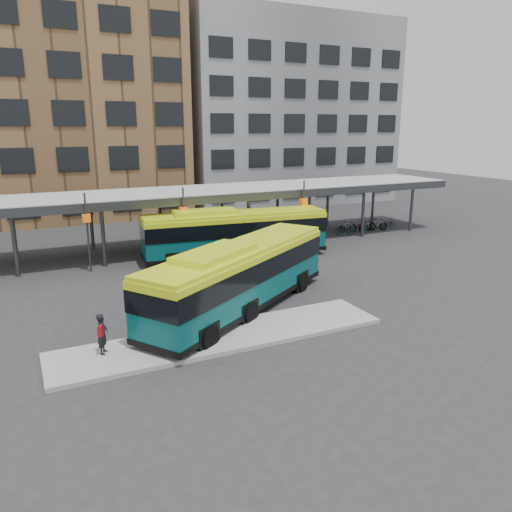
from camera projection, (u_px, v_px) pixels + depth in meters
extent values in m
plane|color=#28282B|center=(300.00, 298.00, 25.73)|extent=(120.00, 120.00, 0.00)
cube|color=gray|center=(223.00, 337.00, 20.78)|extent=(14.00, 3.00, 0.18)
cube|color=#999B9E|center=(209.00, 191.00, 36.02)|extent=(40.00, 6.00, 0.35)
cube|color=#383A3D|center=(225.00, 199.00, 33.45)|extent=(40.00, 0.15, 0.55)
cylinder|color=#383A3D|center=(15.00, 245.00, 28.89)|extent=(0.24, 0.24, 3.80)
cylinder|color=#383A3D|center=(14.00, 229.00, 33.24)|extent=(0.24, 0.24, 3.80)
cylinder|color=#383A3D|center=(103.00, 237.00, 31.00)|extent=(0.24, 0.24, 3.80)
cylinder|color=#383A3D|center=(91.00, 223.00, 35.35)|extent=(0.24, 0.24, 3.80)
cylinder|color=#383A3D|center=(181.00, 230.00, 33.12)|extent=(0.24, 0.24, 3.80)
cylinder|color=#383A3D|center=(160.00, 218.00, 37.47)|extent=(0.24, 0.24, 3.80)
cylinder|color=#383A3D|center=(249.00, 224.00, 35.23)|extent=(0.24, 0.24, 3.80)
cylinder|color=#383A3D|center=(222.00, 213.00, 39.58)|extent=(0.24, 0.24, 3.80)
cylinder|color=#383A3D|center=(309.00, 218.00, 37.34)|extent=(0.24, 0.24, 3.80)
cylinder|color=#383A3D|center=(277.00, 208.00, 41.69)|extent=(0.24, 0.24, 3.80)
cylinder|color=#383A3D|center=(363.00, 213.00, 39.45)|extent=(0.24, 0.24, 3.80)
cylinder|color=#383A3D|center=(328.00, 204.00, 43.80)|extent=(0.24, 0.24, 3.80)
cylinder|color=#383A3D|center=(411.00, 209.00, 41.56)|extent=(0.24, 0.24, 3.80)
cylinder|color=#383A3D|center=(373.00, 201.00, 45.91)|extent=(0.24, 0.24, 3.80)
cylinder|color=#383A3D|center=(88.00, 233.00, 29.76)|extent=(0.12, 0.12, 4.80)
cube|color=#DF5D0D|center=(86.00, 218.00, 29.53)|extent=(0.45, 0.45, 0.45)
cylinder|color=#383A3D|center=(184.00, 225.00, 32.29)|extent=(0.12, 0.12, 4.80)
cube|color=#DF5D0D|center=(184.00, 211.00, 32.06)|extent=(0.45, 0.45, 0.45)
cylinder|color=#383A3D|center=(303.00, 214.00, 36.09)|extent=(0.12, 0.12, 4.80)
cube|color=#DF5D0D|center=(304.00, 202.00, 35.86)|extent=(0.45, 0.45, 0.45)
cube|color=brown|center=(35.00, 99.00, 46.55)|extent=(26.00, 14.00, 22.00)
cube|color=slate|center=(279.00, 113.00, 57.78)|extent=(24.00, 14.00, 20.00)
cube|color=#064A4C|center=(241.00, 277.00, 23.62)|extent=(11.74, 8.95, 2.58)
cube|color=black|center=(241.00, 267.00, 23.49)|extent=(11.82, 9.03, 0.98)
cube|color=#C3D916|center=(240.00, 249.00, 23.27)|extent=(11.69, 8.86, 0.21)
cube|color=#C3D916|center=(215.00, 254.00, 21.50)|extent=(4.46, 3.81, 0.36)
cube|color=black|center=(241.00, 301.00, 23.92)|extent=(11.83, 9.03, 0.25)
cylinder|color=black|center=(302.00, 282.00, 26.71)|extent=(1.03, 0.82, 1.03)
cylinder|color=black|center=(261.00, 275.00, 27.95)|extent=(1.03, 0.82, 1.03)
cylinder|color=black|center=(250.00, 313.00, 22.26)|extent=(1.03, 0.82, 1.03)
cylinder|color=black|center=(204.00, 303.00, 23.50)|extent=(1.03, 0.82, 1.03)
cylinder|color=black|center=(209.00, 337.00, 19.69)|extent=(1.03, 0.82, 1.03)
cylinder|color=black|center=(160.00, 325.00, 20.93)|extent=(1.03, 0.82, 1.03)
cube|color=#064A4C|center=(235.00, 234.00, 33.12)|extent=(12.33, 3.81, 2.53)
cube|color=black|center=(235.00, 227.00, 32.99)|extent=(12.38, 3.88, 0.96)
cube|color=#C3D916|center=(235.00, 214.00, 32.78)|extent=(12.32, 3.71, 0.20)
cube|color=#C3D916|center=(205.00, 213.00, 32.06)|extent=(4.21, 2.24, 0.35)
cube|color=black|center=(236.00, 251.00, 33.41)|extent=(12.39, 3.88, 0.24)
cylinder|color=black|center=(298.00, 250.00, 33.60)|extent=(1.04, 0.41, 1.01)
cylinder|color=black|center=(284.00, 242.00, 35.85)|extent=(1.04, 0.41, 1.01)
cylinder|color=black|center=(223.00, 256.00, 31.89)|extent=(1.04, 0.41, 1.01)
cylinder|color=black|center=(213.00, 248.00, 34.13)|extent=(1.04, 0.41, 1.01)
cylinder|color=black|center=(176.00, 261.00, 30.90)|extent=(1.04, 0.41, 1.01)
cylinder|color=black|center=(169.00, 251.00, 33.14)|extent=(1.04, 0.41, 1.01)
imported|color=black|center=(102.00, 334.00, 18.90)|extent=(0.59, 0.69, 1.60)
cube|color=maroon|center=(101.00, 330.00, 18.67)|extent=(0.28, 0.34, 0.43)
imported|color=slate|center=(345.00, 230.00, 40.44)|extent=(1.68, 0.80, 0.85)
imported|color=slate|center=(347.00, 227.00, 41.25)|extent=(1.59, 0.93, 0.92)
imported|color=slate|center=(356.00, 227.00, 41.39)|extent=(1.91, 1.14, 0.95)
imported|color=slate|center=(365.00, 226.00, 41.58)|extent=(1.59, 0.72, 0.92)
imported|color=slate|center=(368.00, 224.00, 42.32)|extent=(1.83, 0.66, 0.96)
imported|color=slate|center=(378.00, 225.00, 42.09)|extent=(1.67, 0.98, 0.97)
imported|color=slate|center=(387.00, 224.00, 42.77)|extent=(1.65, 0.67, 0.85)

